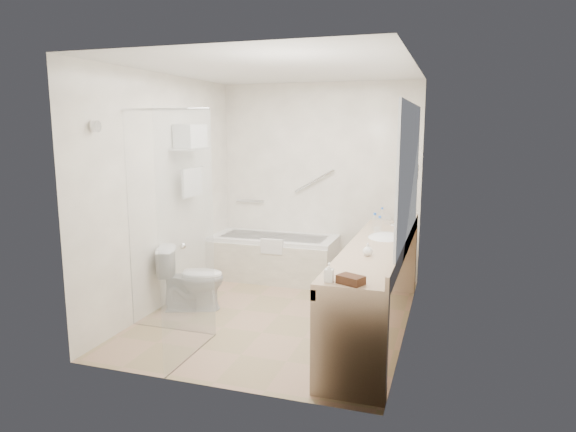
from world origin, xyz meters
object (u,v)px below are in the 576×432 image
(vanity_counter, at_px, (377,267))
(toilet, at_px, (192,278))
(water_bottle_left, at_px, (382,215))
(amenity_basket, at_px, (351,280))
(bathtub, at_px, (274,257))

(vanity_counter, xyz_separation_m, toilet, (-1.97, 0.02, -0.30))
(vanity_counter, bearing_deg, toilet, 179.36)
(toilet, xyz_separation_m, water_bottle_left, (1.85, 1.23, 0.59))
(toilet, bearing_deg, amenity_basket, -143.72)
(vanity_counter, distance_m, amenity_basket, 1.27)
(vanity_counter, height_order, amenity_basket, vanity_counter)
(bathtub, bearing_deg, amenity_basket, -60.09)
(vanity_counter, relative_size, water_bottle_left, 16.11)
(vanity_counter, distance_m, toilet, 2.00)
(amenity_basket, xyz_separation_m, water_bottle_left, (-0.12, 2.50, 0.05))
(toilet, height_order, amenity_basket, amenity_basket)
(toilet, bearing_deg, vanity_counter, -111.49)
(amenity_basket, bearing_deg, vanity_counter, 89.73)
(toilet, height_order, water_bottle_left, water_bottle_left)
(water_bottle_left, bearing_deg, amenity_basket, -87.22)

